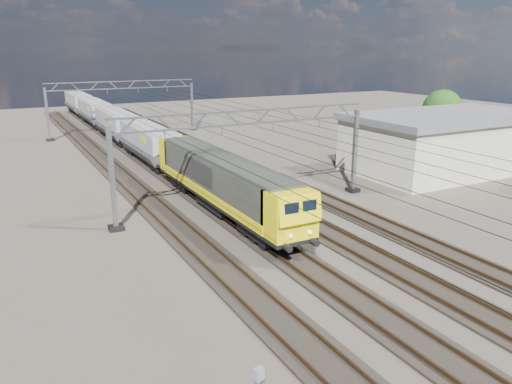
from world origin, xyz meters
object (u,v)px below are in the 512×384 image
hopper_wagon_mid (116,123)px  tree_far (445,111)px  catenary_gantry_far (124,106)px  industrial_shed (446,141)px  locomotive (221,180)px  hopper_wagon_fourth (79,102)px  hopper_wagon_third (94,111)px  trackside_cabinet (259,375)px  catenary_gantry_mid (248,156)px  hopper_wagon_lead (149,141)px

hopper_wagon_mid → tree_far: tree_far is taller
catenary_gantry_far → industrial_shed: 40.51m
locomotive → industrial_shed: 24.07m
locomotive → hopper_wagon_fourth: 60.30m
hopper_wagon_third → trackside_cabinet: 64.89m
catenary_gantry_mid → tree_far: (30.32, 9.79, 0.36)m
locomotive → hopper_wagon_fourth: (-0.00, 60.30, -0.09)m
hopper_wagon_third → tree_far: size_ratio=1.94×
hopper_wagon_lead → hopper_wagon_third: same height
catenary_gantry_far → hopper_wagon_lead: catenary_gantry_far is taller
hopper_wagon_mid → hopper_wagon_fourth: bearing=90.0°
locomotive → trackside_cabinet: size_ratio=20.36×
hopper_wagon_lead → locomotive: bearing=-90.0°
hopper_wagon_third → trackside_cabinet: hopper_wagon_third is taller
hopper_wagon_mid → hopper_wagon_fourth: 28.40m
hopper_wagon_mid → trackside_cabinet: 50.80m
hopper_wagon_third → industrial_shed: 50.42m
hopper_wagon_fourth → trackside_cabinet: bearing=-95.0°
locomotive → hopper_wagon_mid: size_ratio=1.62×
locomotive → catenary_gantry_far: bearing=86.8°
catenary_gantry_mid → tree_far: 31.86m
catenary_gantry_mid → hopper_wagon_third: size_ratio=1.53×
hopper_wagon_third → hopper_wagon_fourth: size_ratio=1.00×
catenary_gantry_far → industrial_shed: catenary_gantry_far is taller
trackside_cabinet → hopper_wagon_fourth: bearing=70.3°
locomotive → trackside_cabinet: (-6.91, -18.41, -1.55)m
hopper_wagon_mid → hopper_wagon_fourth: same height
catenary_gantry_far → hopper_wagon_lead: 18.25m
catenary_gantry_far → tree_far: bearing=-40.8°
locomotive → hopper_wagon_fourth: size_ratio=1.62×
hopper_wagon_lead → catenary_gantry_far: bearing=83.7°
catenary_gantry_far → hopper_wagon_third: catenary_gantry_far is taller
catenary_gantry_mid → industrial_shed: catenary_gantry_mid is taller
industrial_shed → tree_far: 11.50m
hopper_wagon_lead → hopper_wagon_third: bearing=90.0°
locomotive → industrial_shed: industrial_shed is taller
hopper_wagon_lead → hopper_wagon_fourth: 42.60m
catenary_gantry_far → trackside_cabinet: (-8.91, -54.17, -3.13)m
catenary_gantry_far → hopper_wagon_mid: (-2.00, -3.87, -1.67)m
trackside_cabinet → catenary_gantry_far: bearing=66.0°
tree_far → hopper_wagon_third: bearing=131.5°
catenary_gantry_mid → locomotive: bearing=173.2°
hopper_wagon_lead → catenary_gantry_mid: bearing=-83.6°
locomotive → trackside_cabinet: bearing=-110.6°
locomotive → hopper_wagon_fourth: bearing=90.0°
locomotive → hopper_wagon_third: locomotive is taller
locomotive → tree_far: size_ratio=3.15×
hopper_wagon_mid → hopper_wagon_third: same height
catenary_gantry_far → hopper_wagon_mid: size_ratio=1.53×
catenary_gantry_mid → trackside_cabinet: bearing=-116.1°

